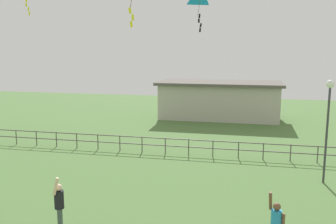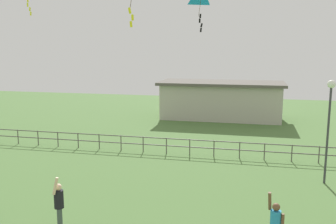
% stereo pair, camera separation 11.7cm
% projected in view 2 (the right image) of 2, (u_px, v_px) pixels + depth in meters
% --- Properties ---
extents(lamppost, '(0.36, 0.36, 4.78)m').
position_uv_depth(lamppost, '(330.00, 110.00, 16.71)').
color(lamppost, '#38383D').
rests_on(lamppost, ground_plane).
extents(person_1, '(0.32, 0.55, 2.02)m').
position_uv_depth(person_1, '(59.00, 204.00, 12.55)').
color(person_1, '#3F4C47').
rests_on(person_1, ground_plane).
extents(waterfront_railing, '(36.04, 0.06, 0.95)m').
position_uv_depth(waterfront_railing, '(202.00, 145.00, 21.57)').
color(waterfront_railing, '#4C4742').
rests_on(waterfront_railing, ground_plane).
extents(pavilion_building, '(10.76, 4.80, 3.24)m').
position_uv_depth(pavilion_building, '(221.00, 100.00, 32.91)').
color(pavilion_building, '#B7B2A3').
rests_on(pavilion_building, ground_plane).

